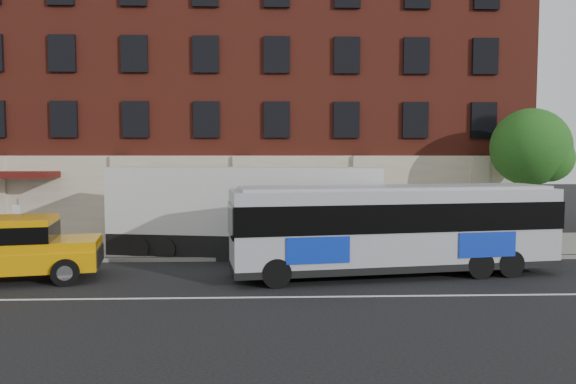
{
  "coord_description": "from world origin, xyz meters",
  "views": [
    {
      "loc": [
        1.32,
        -14.99,
        4.2
      ],
      "look_at": [
        2.07,
        5.5,
        2.77
      ],
      "focal_mm": 33.33,
      "sensor_mm": 36.0,
      "label": 1
    }
  ],
  "objects_px": {
    "city_bus": "(395,226)",
    "yellow_suv": "(7,245)",
    "street_tree": "(531,150)",
    "shipping_container": "(245,213)",
    "sign_pole": "(18,225)"
  },
  "relations": [
    {
      "from": "city_bus",
      "to": "yellow_suv",
      "type": "bearing_deg",
      "value": -177.79
    },
    {
      "from": "yellow_suv",
      "to": "street_tree",
      "type": "bearing_deg",
      "value": 17.73
    },
    {
      "from": "city_bus",
      "to": "shipping_container",
      "type": "bearing_deg",
      "value": 146.9
    },
    {
      "from": "street_tree",
      "to": "shipping_container",
      "type": "height_order",
      "value": "street_tree"
    },
    {
      "from": "sign_pole",
      "to": "shipping_container",
      "type": "relative_size",
      "value": 0.22
    },
    {
      "from": "sign_pole",
      "to": "city_bus",
      "type": "relative_size",
      "value": 0.22
    },
    {
      "from": "sign_pole",
      "to": "shipping_container",
      "type": "distance_m",
      "value": 8.9
    },
    {
      "from": "yellow_suv",
      "to": "shipping_container",
      "type": "relative_size",
      "value": 0.51
    },
    {
      "from": "sign_pole",
      "to": "shipping_container",
      "type": "bearing_deg",
      "value": 4.21
    },
    {
      "from": "sign_pole",
      "to": "yellow_suv",
      "type": "bearing_deg",
      "value": -70.62
    },
    {
      "from": "street_tree",
      "to": "yellow_suv",
      "type": "height_order",
      "value": "street_tree"
    },
    {
      "from": "street_tree",
      "to": "sign_pole",
      "type": "bearing_deg",
      "value": -171.39
    },
    {
      "from": "shipping_container",
      "to": "street_tree",
      "type": "bearing_deg",
      "value": 11.52
    },
    {
      "from": "yellow_suv",
      "to": "sign_pole",
      "type": "bearing_deg",
      "value": 109.38
    },
    {
      "from": "city_bus",
      "to": "yellow_suv",
      "type": "relative_size",
      "value": 2.02
    }
  ]
}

